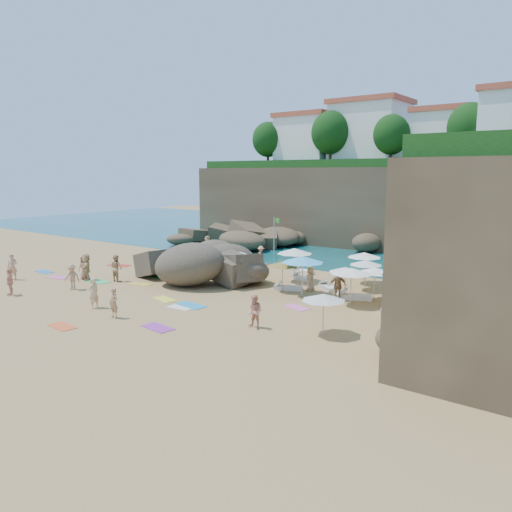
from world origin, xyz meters
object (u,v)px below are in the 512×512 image
Objects in this scene: person_stand_1 at (116,268)px; lounger_0 at (288,288)px; flag_pole at (275,232)px; person_stand_2 at (261,255)px; person_stand_3 at (338,286)px; person_stand_4 at (311,279)px; rock_outcrop at (207,278)px; person_stand_6 at (94,293)px; parasol_1 at (366,263)px; parasol_2 at (364,255)px; person_stand_0 at (12,267)px; parasol_0 at (295,251)px; person_stand_5 at (207,246)px.

lounger_0 is at bearing -156.42° from person_stand_1.
flag_pole is at bearing -104.34° from person_stand_1.
person_stand_3 is (10.61, -6.84, 0.16)m from person_stand_2.
person_stand_1 reaches higher than person_stand_4.
person_stand_4 reaches higher than rock_outcrop.
person_stand_3 is 13.97m from person_stand_6.
flag_pole reaches higher than person_stand_3.
person_stand_1 is at bearing -152.43° from parasol_1.
person_stand_4 is at bearing 107.71° from person_stand_3.
person_stand_3 is at bearing -164.21° from person_stand_1.
rock_outcrop is 5.03× the size of person_stand_2.
parasol_2 reaches higher than parasol_1.
person_stand_0 reaches higher than person_stand_2.
parasol_0 is 3.25m from person_stand_4.
person_stand_0 is at bearing -140.80° from rock_outcrop.
person_stand_4 is (8.03, 1.04, 0.81)m from rock_outcrop.
person_stand_0 reaches higher than person_stand_3.
person_stand_2 is (-0.03, 6.68, 0.77)m from rock_outcrop.
person_stand_0 is (-20.39, -13.74, -1.05)m from parasol_2.
rock_outcrop is 4.18× the size of person_stand_3.
person_stand_1 is 7.00m from person_stand_6.
rock_outcrop is at bearing 131.97° from person_stand_3.
parasol_1 is 3.60m from person_stand_3.
parasol_0 is at bearing -160.23° from person_stand_2.
parasol_0 reaches higher than person_stand_0.
parasol_2 is 1.24× the size of person_stand_3.
lounger_0 is at bearing 3.55° from rock_outcrop.
person_stand_2 is at bearing -76.35° from flag_pole.
flag_pole reaches higher than person_stand_4.
person_stand_5 is (-12.96, 6.57, 0.81)m from lounger_0.
parasol_2 is at bearing -7.84° from person_stand_0.
person_stand_6 is at bearing -112.81° from parasol_0.
parasol_0 reaches higher than person_stand_4.
person_stand_2 is (0.76, -3.15, -1.58)m from flag_pole.
rock_outcrop is 13.69m from person_stand_0.
person_stand_3 reaches higher than person_stand_6.
parasol_2 reaches higher than person_stand_3.
parasol_1 reaches higher than person_stand_5.
flag_pole is 1.76× the size of parasol_1.
person_stand_2 is 6.22m from person_stand_5.
person_stand_3 is (11.37, -9.99, -1.42)m from flag_pole.
parasol_0 is at bearing -47.26° from flag_pole.
person_stand_1 reaches higher than lounger_0.
parasol_2 is at bearing -146.27° from person_stand_1.
person_stand_1 reaches higher than person_stand_6.
parasol_2 is 5.42m from person_stand_3.
person_stand_1 is at bearing -133.60° from rock_outcrop.
person_stand_3 is at bearing -31.35° from parasol_0.
person_stand_1 reaches higher than rock_outcrop.
parasol_0 is at bearing 88.18° from lounger_0.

